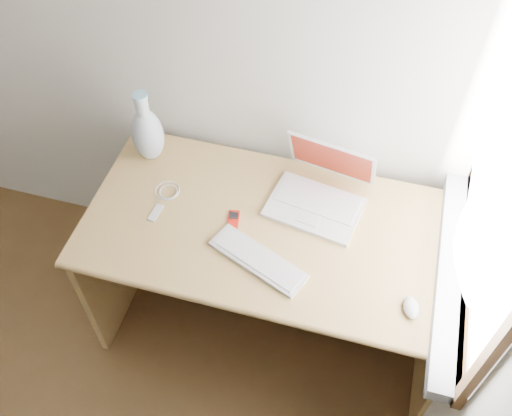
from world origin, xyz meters
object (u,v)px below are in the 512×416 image
(laptop, at_px, (318,191))
(external_keyboard, at_px, (258,260))
(desk, at_px, (278,243))
(vase, at_px, (147,133))

(laptop, height_order, external_keyboard, laptop)
(desk, distance_m, vase, 0.71)
(external_keyboard, distance_m, vase, 0.70)
(desk, height_order, external_keyboard, external_keyboard)
(desk, bearing_deg, laptop, 34.46)
(laptop, distance_m, vase, 0.73)
(desk, relative_size, vase, 4.34)
(desk, xyz_separation_m, vase, (-0.59, 0.14, 0.36))
(desk, xyz_separation_m, laptop, (0.13, 0.09, 0.28))
(external_keyboard, height_order, vase, vase)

